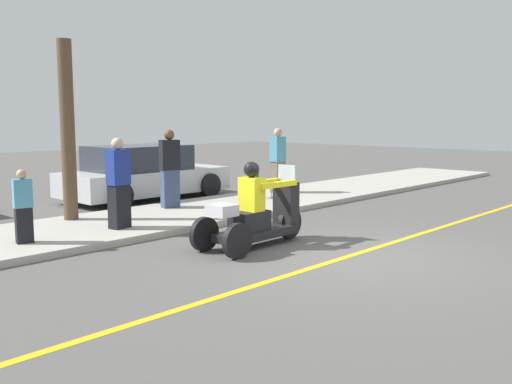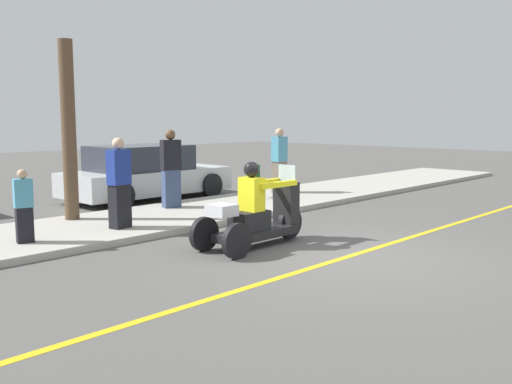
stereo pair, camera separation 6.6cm
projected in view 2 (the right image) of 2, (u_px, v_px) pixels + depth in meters
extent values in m
plane|color=#565451|center=(348.00, 257.00, 8.81)|extent=(60.00, 60.00, 0.00)
cube|color=gold|center=(330.00, 262.00, 8.47)|extent=(24.00, 0.12, 0.01)
cube|color=#B2ADA3|center=(165.00, 217.00, 11.94)|extent=(28.00, 2.80, 0.12)
cylinder|color=black|center=(290.00, 223.00, 10.11)|extent=(0.56, 0.10, 0.56)
cylinder|color=black|center=(237.00, 241.00, 8.64)|extent=(0.56, 0.10, 0.56)
cylinder|color=black|center=(204.00, 234.00, 9.15)|extent=(0.56, 0.10, 0.56)
cube|color=black|center=(256.00, 233.00, 9.49)|extent=(1.56, 0.52, 0.14)
cube|color=black|center=(249.00, 221.00, 9.34)|extent=(0.62, 0.41, 0.32)
cube|color=black|center=(286.00, 206.00, 9.99)|extent=(0.24, 0.41, 0.87)
cube|color=silver|center=(287.00, 173.00, 9.93)|extent=(0.03, 0.37, 0.30)
cube|color=silver|center=(222.00, 210.00, 8.86)|extent=(0.36, 0.41, 0.18)
cube|color=yellow|center=(252.00, 194.00, 9.32)|extent=(0.26, 0.38, 0.55)
sphere|color=black|center=(252.00, 169.00, 9.27)|extent=(0.26, 0.26, 0.26)
cube|color=#726656|center=(262.00, 220.00, 9.39)|extent=(0.14, 0.14, 0.32)
cube|color=#726656|center=(252.00, 218.00, 9.56)|extent=(0.14, 0.14, 0.32)
cube|color=yellow|center=(278.00, 184.00, 9.48)|extent=(0.88, 0.09, 0.09)
cube|color=yellow|center=(261.00, 183.00, 9.76)|extent=(0.88, 0.09, 0.09)
cube|color=black|center=(120.00, 206.00, 10.42)|extent=(0.39, 0.29, 0.80)
cube|color=navy|center=(119.00, 167.00, 10.33)|extent=(0.43, 0.30, 0.64)
sphere|color=beige|center=(118.00, 144.00, 10.27)|extent=(0.22, 0.22, 0.22)
cube|color=black|center=(25.00, 225.00, 9.22)|extent=(0.29, 0.22, 0.58)
cube|color=#4C99B7|center=(23.00, 193.00, 9.15)|extent=(0.32, 0.23, 0.46)
sphere|color=tan|center=(22.00, 174.00, 9.11)|extent=(0.16, 0.16, 0.16)
cube|color=#726656|center=(279.00, 177.00, 15.38)|extent=(0.39, 0.27, 0.84)
cube|color=#4C99B7|center=(279.00, 149.00, 15.28)|extent=(0.43, 0.27, 0.67)
sphere|color=tan|center=(279.00, 132.00, 15.22)|extent=(0.23, 0.23, 0.23)
cube|color=#38476B|center=(171.00, 189.00, 12.82)|extent=(0.43, 0.35, 0.85)
cube|color=black|center=(171.00, 155.00, 12.72)|extent=(0.47, 0.36, 0.67)
sphere|color=brown|center=(170.00, 135.00, 12.66)|extent=(0.23, 0.23, 0.23)
cylinder|color=#A5A8AD|center=(262.00, 191.00, 14.02)|extent=(0.02, 0.02, 0.44)
cylinder|color=#A5A8AD|center=(273.00, 189.00, 14.35)|extent=(0.02, 0.02, 0.44)
cylinder|color=#A5A8AD|center=(248.00, 189.00, 14.31)|extent=(0.02, 0.02, 0.44)
cylinder|color=#A5A8AD|center=(260.00, 188.00, 14.64)|extent=(0.02, 0.02, 0.44)
cube|color=#19662D|center=(261.00, 180.00, 14.30)|extent=(0.46, 0.46, 0.02)
cube|color=#19662D|center=(254.00, 173.00, 14.42)|extent=(0.44, 0.04, 0.38)
cube|color=silver|center=(147.00, 181.00, 14.97)|extent=(4.36, 1.86, 0.61)
cube|color=#2D333D|center=(140.00, 158.00, 14.73)|extent=(2.40, 1.68, 0.64)
cylinder|color=black|center=(211.00, 185.00, 15.37)|extent=(0.64, 0.22, 0.64)
cylinder|color=black|center=(168.00, 180.00, 16.65)|extent=(0.64, 0.22, 0.64)
cylinder|color=black|center=(121.00, 196.00, 13.34)|extent=(0.64, 0.22, 0.64)
cylinder|color=black|center=(80.00, 189.00, 14.61)|extent=(0.64, 0.22, 0.64)
cylinder|color=brown|center=(69.00, 131.00, 11.16)|extent=(0.28, 0.28, 3.51)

